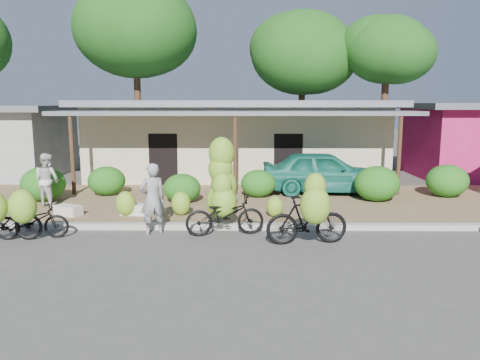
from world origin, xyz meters
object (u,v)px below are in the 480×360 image
at_px(tree_far_center, 132,27).
at_px(sack_near, 136,209).
at_px(vendor, 153,199).
at_px(bystander, 47,180).
at_px(bike_right, 309,215).
at_px(tree_center_right, 299,51).
at_px(tree_near_right, 383,48).
at_px(bike_left, 3,218).
at_px(sack_far, 68,210).
at_px(teal_van, 324,172).
at_px(bike_far_left, 30,218).
at_px(bike_center, 223,197).

height_order(tree_far_center, sack_near, tree_far_center).
xyz_separation_m(vendor, bystander, (-3.74, 2.64, 0.04)).
bearing_deg(bike_right, tree_center_right, -12.94).
xyz_separation_m(tree_near_right, sack_near, (-10.06, -11.51, -5.72)).
height_order(tree_far_center, bike_left, tree_far_center).
bearing_deg(bike_left, sack_near, -55.44).
height_order(tree_center_right, sack_far, tree_center_right).
distance_m(tree_far_center, bike_left, 16.73).
bearing_deg(teal_van, sack_near, 121.38).
bearing_deg(tree_center_right, tree_far_center, -176.82).
distance_m(tree_near_right, sack_far, 17.62).
distance_m(sack_far, teal_van, 8.49).
bearing_deg(bike_far_left, sack_near, -53.24).
xyz_separation_m(tree_center_right, bike_right, (-1.52, -16.05, -5.32)).
bearing_deg(tree_center_right, sack_near, -114.15).
distance_m(tree_near_right, bike_center, 15.78).
relative_size(bike_right, bystander, 1.21).
distance_m(tree_center_right, bike_center, 16.16).
bearing_deg(bike_far_left, sack_far, -13.41).
relative_size(tree_center_right, bystander, 5.02).
distance_m(bike_center, teal_van, 5.76).
bearing_deg(sack_far, vendor, -28.62).
bearing_deg(tree_near_right, sack_far, -135.92).
relative_size(bike_left, bike_right, 0.87).
bearing_deg(teal_van, tree_near_right, -25.16).
bearing_deg(tree_near_right, bystander, -141.35).
bearing_deg(bystander, bike_far_left, 129.86).
distance_m(tree_center_right, bike_right, 16.98).
relative_size(bike_center, sack_far, 3.21).
distance_m(tree_center_right, vendor, 16.77).
height_order(tree_far_center, bystander, tree_far_center).
xyz_separation_m(tree_near_right, sack_far, (-11.97, -11.59, -5.73)).
xyz_separation_m(tree_far_center, tree_near_right, (13.00, -1.50, -1.28)).
height_order(tree_near_right, bike_right, tree_near_right).
bearing_deg(sack_far, tree_near_right, 44.08).
bearing_deg(tree_far_center, sack_near, -77.26).
distance_m(sack_near, bystander, 3.23).
distance_m(bike_center, bystander, 6.03).
relative_size(tree_far_center, bike_left, 5.71).
distance_m(tree_near_right, bike_right, 15.99).
distance_m(bike_center, sack_far, 4.68).
bearing_deg(tree_near_right, sack_near, -131.15).
bearing_deg(sack_near, bike_far_left, -133.36).
height_order(tree_center_right, bike_center, tree_center_right).
bearing_deg(bike_right, bystander, 56.61).
relative_size(bike_center, sack_near, 2.83).
bearing_deg(bike_far_left, vendor, -87.66).
distance_m(bike_left, bike_center, 5.21).
distance_m(sack_far, bystander, 1.72).
distance_m(bike_right, vendor, 3.89).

